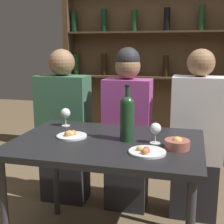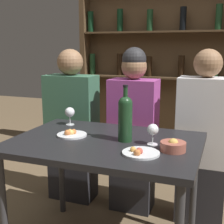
# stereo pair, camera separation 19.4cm
# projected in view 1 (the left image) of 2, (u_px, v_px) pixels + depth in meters

# --- Properties ---
(dining_table) EXTENTS (1.12, 0.80, 0.74)m
(dining_table) POSITION_uv_depth(u_px,v_px,m) (107.00, 152.00, 1.87)
(dining_table) COLOR black
(dining_table) RESTS_ON ground_plane
(wine_rack_wall) EXTENTS (1.99, 0.21, 2.19)m
(wine_rack_wall) POSITION_uv_depth(u_px,v_px,m) (150.00, 59.00, 3.52)
(wine_rack_wall) COLOR #4C3823
(wine_rack_wall) RESTS_ON ground_plane
(wine_bottle) EXTENTS (0.08, 0.08, 0.33)m
(wine_bottle) POSITION_uv_depth(u_px,v_px,m) (127.00, 116.00, 1.83)
(wine_bottle) COLOR #19381E
(wine_bottle) RESTS_ON dining_table
(wine_glass_0) EXTENTS (0.07, 0.07, 0.12)m
(wine_glass_0) POSITION_uv_depth(u_px,v_px,m) (155.00, 129.00, 1.79)
(wine_glass_0) COLOR silver
(wine_glass_0) RESTS_ON dining_table
(wine_glass_1) EXTENTS (0.07, 0.07, 0.13)m
(wine_glass_1) POSITION_uv_depth(u_px,v_px,m) (66.00, 114.00, 2.18)
(wine_glass_1) COLOR silver
(wine_glass_1) RESTS_ON dining_table
(food_plate_0) EXTENTS (0.19, 0.19, 0.04)m
(food_plate_0) POSITION_uv_depth(u_px,v_px,m) (71.00, 135.00, 1.93)
(food_plate_0) COLOR silver
(food_plate_0) RESTS_ON dining_table
(food_plate_1) EXTENTS (0.20, 0.20, 0.04)m
(food_plate_1) POSITION_uv_depth(u_px,v_px,m) (147.00, 152.00, 1.63)
(food_plate_1) COLOR silver
(food_plate_1) RESTS_ON dining_table
(snack_bowl) EXTENTS (0.14, 0.14, 0.07)m
(snack_bowl) POSITION_uv_depth(u_px,v_px,m) (177.00, 144.00, 1.70)
(snack_bowl) COLOR #995142
(snack_bowl) RESTS_ON dining_table
(seated_person_left) EXTENTS (0.42, 0.22, 1.27)m
(seated_person_left) POSITION_uv_depth(u_px,v_px,m) (64.00, 131.00, 2.58)
(seated_person_left) COLOR #26262B
(seated_person_left) RESTS_ON ground_plane
(seated_person_center) EXTENTS (0.36, 0.22, 1.29)m
(seated_person_center) POSITION_uv_depth(u_px,v_px,m) (127.00, 133.00, 2.44)
(seated_person_center) COLOR #26262B
(seated_person_center) RESTS_ON ground_plane
(seated_person_right) EXTENTS (0.38, 0.22, 1.28)m
(seated_person_right) POSITION_uv_depth(u_px,v_px,m) (196.00, 141.00, 2.32)
(seated_person_right) COLOR #26262B
(seated_person_right) RESTS_ON ground_plane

